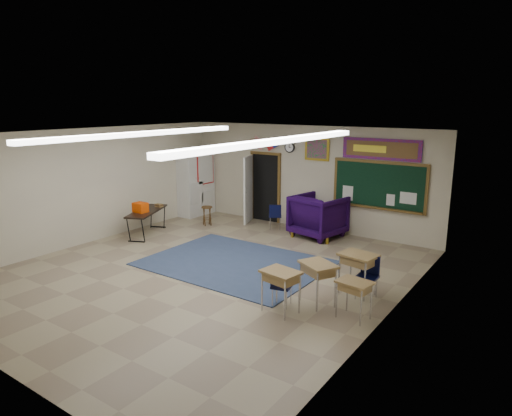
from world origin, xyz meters
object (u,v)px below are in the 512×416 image
Objects in this scene: student_desk_front_left at (318,281)px; folding_table at (147,221)px; student_desk_front_right at (358,272)px; wingback_armchair at (318,216)px; wooden_stool at (207,216)px.

folding_table is (-6.03, 1.34, -0.06)m from student_desk_front_left.
student_desk_front_right is (0.43, 0.84, 0.01)m from student_desk_front_left.
wingback_armchair is at bearing 145.45° from student_desk_front_left.
wingback_armchair is at bearing 137.93° from student_desk_front_right.
wingback_armchair reaches higher than folding_table.
student_desk_front_left is (2.02, -3.93, -0.14)m from wingback_armchair.
student_desk_front_left reaches higher than wooden_stool.
folding_table reaches higher than wooden_stool.
folding_table is at bearing -174.73° from student_desk_front_right.
folding_table is at bearing -164.17° from student_desk_front_left.
student_desk_front_right is 1.42× the size of wooden_stool.
folding_table reaches higher than student_desk_front_left.
student_desk_front_right is 6.48m from folding_table.
wingback_armchair reaches higher than wooden_stool.
student_desk_front_left is at bearing 128.16° from wingback_armchair.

